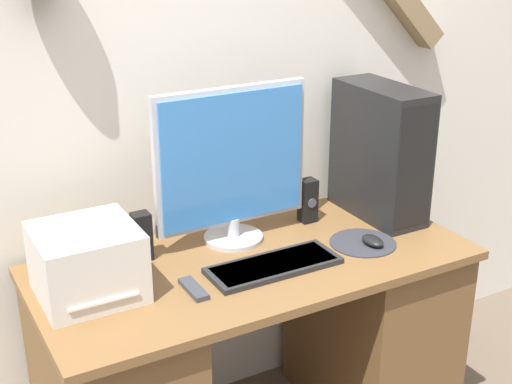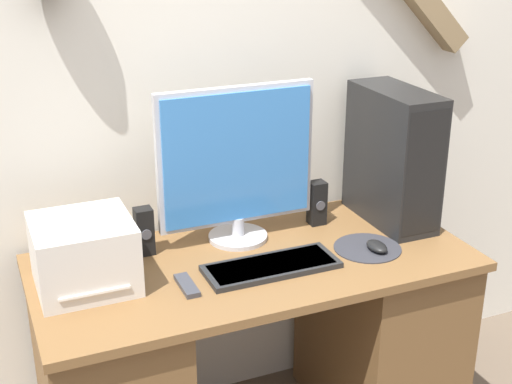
# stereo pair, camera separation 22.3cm
# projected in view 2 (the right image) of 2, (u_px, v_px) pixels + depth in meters

# --- Properties ---
(wall_back) EXTENTS (6.40, 0.18, 2.70)m
(wall_back) POSITION_uv_depth(u_px,v_px,m) (209.00, 52.00, 2.42)
(wall_back) COLOR silver
(wall_back) RESTS_ON ground_plane
(desk) EXTENTS (1.42, 0.66, 0.75)m
(desk) POSITION_uv_depth(u_px,v_px,m) (254.00, 353.00, 2.45)
(desk) COLOR brown
(desk) RESTS_ON ground_plane
(monitor) EXTENTS (0.54, 0.20, 0.53)m
(monitor) POSITION_uv_depth(u_px,v_px,m) (237.00, 162.00, 2.35)
(monitor) COLOR #B7B7BC
(monitor) RESTS_ON desk
(keyboard) EXTENTS (0.43, 0.16, 0.02)m
(keyboard) POSITION_uv_depth(u_px,v_px,m) (271.00, 266.00, 2.24)
(keyboard) COLOR black
(keyboard) RESTS_ON desk
(mousepad) EXTENTS (0.23, 0.23, 0.00)m
(mousepad) POSITION_uv_depth(u_px,v_px,m) (367.00, 248.00, 2.38)
(mousepad) COLOR #2D2D33
(mousepad) RESTS_ON desk
(mouse) EXTENTS (0.06, 0.09, 0.03)m
(mouse) POSITION_uv_depth(u_px,v_px,m) (377.00, 246.00, 2.36)
(mouse) COLOR black
(mouse) RESTS_ON mousepad
(computer_tower) EXTENTS (0.17, 0.39, 0.48)m
(computer_tower) POSITION_uv_depth(u_px,v_px,m) (393.00, 157.00, 2.52)
(computer_tower) COLOR black
(computer_tower) RESTS_ON desk
(printer) EXTENTS (0.29, 0.29, 0.21)m
(printer) POSITION_uv_depth(u_px,v_px,m) (84.00, 254.00, 2.11)
(printer) COLOR beige
(printer) RESTS_ON desk
(speaker_left) EXTENTS (0.06, 0.06, 0.16)m
(speaker_left) POSITION_uv_depth(u_px,v_px,m) (144.00, 231.00, 2.32)
(speaker_left) COLOR black
(speaker_left) RESTS_ON desk
(speaker_right) EXTENTS (0.06, 0.06, 0.16)m
(speaker_right) POSITION_uv_depth(u_px,v_px,m) (317.00, 203.00, 2.54)
(speaker_right) COLOR black
(speaker_right) RESTS_ON desk
(remote_control) EXTENTS (0.04, 0.14, 0.02)m
(remote_control) POSITION_uv_depth(u_px,v_px,m) (187.00, 285.00, 2.13)
(remote_control) COLOR #38383D
(remote_control) RESTS_ON desk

